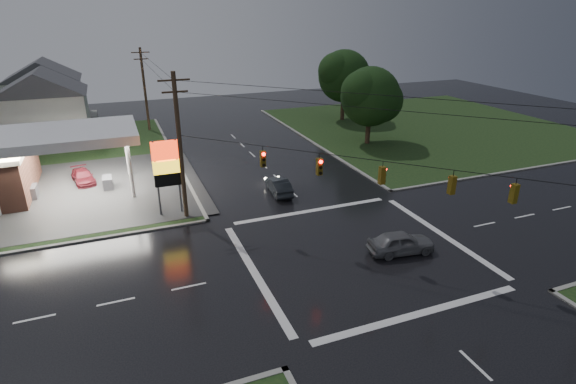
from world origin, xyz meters
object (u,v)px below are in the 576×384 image
object	(u,v)px
tree_ne_far	(345,76)
car_north	(279,186)
utility_pole_nw	(180,146)
house_near	(45,107)
house_far	(46,91)
car_crossing	(401,242)
tree_ne_near	(371,97)
car_pump	(83,177)
utility_pole_n	(145,89)
pylon_sign	(167,165)

from	to	relation	value
tree_ne_far	car_north	bearing A→B (deg)	-129.01
utility_pole_nw	house_near	bearing A→B (deg)	113.37
house_far	tree_ne_far	distance (m)	41.57
house_near	car_north	xyz separation A→B (m)	(19.76, -24.65, -3.71)
car_crossing	tree_ne_near	bearing A→B (deg)	-18.35
car_crossing	house_near	bearing A→B (deg)	40.38
house_far	car_pump	world-z (taller)	house_far
tree_ne_far	tree_ne_near	bearing A→B (deg)	-104.07
utility_pole_n	car_pump	distance (m)	19.78
tree_ne_far	pylon_sign	bearing A→B (deg)	-139.65
car_crossing	car_pump	bearing A→B (deg)	50.44
pylon_sign	house_near	bearing A→B (deg)	112.28
utility_pole_nw	utility_pole_n	world-z (taller)	utility_pole_nw
tree_ne_near	utility_pole_nw	bearing A→B (deg)	-152.14
pylon_sign	house_near	world-z (taller)	house_near
car_north	tree_ne_far	bearing A→B (deg)	-124.46
utility_pole_nw	utility_pole_n	size ratio (longest dim) A/B	1.05
pylon_sign	car_crossing	bearing A→B (deg)	-41.51
pylon_sign	utility_pole_n	bearing A→B (deg)	87.92
pylon_sign	car_pump	size ratio (longest dim) A/B	1.47
car_crossing	car_pump	xyz separation A→B (m)	(-19.79, 21.58, -0.16)
utility_pole_nw	car_crossing	size ratio (longest dim) A/B	2.50
house_near	tree_ne_near	xyz separation A→B (m)	(35.09, -14.01, 1.16)
car_crossing	house_far	bearing A→B (deg)	34.54
tree_ne_near	car_crossing	xyz separation A→B (m)	(-11.44, -23.18, -4.81)
tree_ne_far	car_pump	world-z (taller)	tree_ne_far
utility_pole_n	car_crossing	size ratio (longest dim) A/B	2.39
pylon_sign	utility_pole_nw	bearing A→B (deg)	-45.00
utility_pole_n	house_far	xyz separation A→B (m)	(-12.45, 10.00, -1.06)
pylon_sign	tree_ne_far	world-z (taller)	tree_ne_far
house_far	car_north	bearing A→B (deg)	-60.47
car_north	car_crossing	distance (m)	13.13
pylon_sign	car_crossing	world-z (taller)	pylon_sign
tree_ne_near	car_north	world-z (taller)	tree_ne_near
utility_pole_n	car_pump	world-z (taller)	utility_pole_n
utility_pole_n	car_pump	size ratio (longest dim) A/B	2.57
pylon_sign	house_near	distance (m)	27.56
tree_ne_far	car_crossing	bearing A→B (deg)	-112.33
pylon_sign	house_far	world-z (taller)	house_far
utility_pole_nw	house_near	distance (m)	28.90
tree_ne_near	car_pump	world-z (taller)	tree_ne_near
utility_pole_nw	tree_ne_near	distance (m)	26.74
house_near	tree_ne_far	world-z (taller)	tree_ne_far
tree_ne_far	car_pump	xyz separation A→B (m)	(-34.24, -13.60, -5.59)
house_near	house_far	bearing A→B (deg)	94.76
tree_ne_far	utility_pole_nw	bearing A→B (deg)	-137.41
house_far	car_pump	bearing A→B (deg)	-80.01
utility_pole_nw	tree_ne_near	size ratio (longest dim) A/B	1.22
house_near	house_far	distance (m)	12.04
utility_pole_n	car_north	bearing A→B (deg)	-72.68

